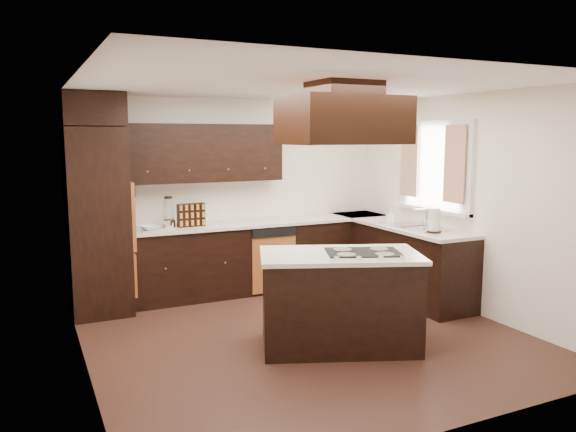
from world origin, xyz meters
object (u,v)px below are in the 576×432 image
object	(u,v)px
island	(340,302)
spice_rack	(191,215)
range_hood	(343,120)
oven_column	(97,221)

from	to	relation	value
island	spice_rack	distance (m)	2.40
range_hood	oven_column	bearing A→B (deg)	129.74
range_hood	spice_rack	distance (m)	2.66
island	spice_rack	world-z (taller)	spice_rack
oven_column	island	bearing A→B (deg)	-47.45
island	range_hood	xyz separation A→B (m)	(-0.07, -0.14, 1.72)
spice_rack	oven_column	bearing A→B (deg)	175.97
oven_column	island	size ratio (longest dim) A/B	1.46
oven_column	range_hood	bearing A→B (deg)	-50.26
oven_column	spice_rack	size ratio (longest dim) A/B	6.22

